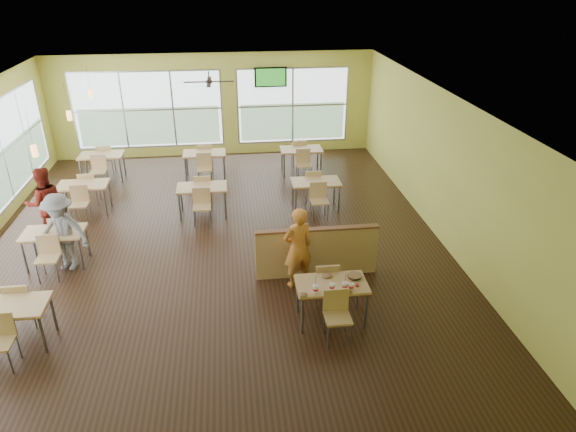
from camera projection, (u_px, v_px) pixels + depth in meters
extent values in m
plane|color=black|center=(216.00, 243.00, 11.42)|extent=(12.00, 12.00, 0.00)
plane|color=white|center=(206.00, 100.00, 10.01)|extent=(12.00, 12.00, 0.00)
cube|color=#D3D255|center=(214.00, 105.00, 16.06)|extent=(10.00, 0.04, 3.20)
cube|color=#D3D255|center=(204.00, 387.00, 5.37)|extent=(10.00, 0.04, 3.20)
cube|color=#D3D255|center=(441.00, 166.00, 11.26)|extent=(0.04, 12.00, 3.20)
cube|color=white|center=(13.00, 144.00, 12.88)|extent=(0.02, 4.50, 2.35)
cube|color=white|center=(149.00, 110.00, 15.86)|extent=(4.50, 0.02, 2.35)
cube|color=white|center=(293.00, 106.00, 16.34)|extent=(3.50, 0.02, 2.35)
cube|color=#B7BABC|center=(224.00, 144.00, 16.61)|extent=(8.00, 0.04, 0.05)
cube|color=tan|center=(332.00, 284.00, 8.64)|extent=(1.20, 0.70, 0.04)
cube|color=brown|center=(332.00, 285.00, 8.65)|extent=(1.22, 0.71, 0.01)
cylinder|color=slate|center=(302.00, 315.00, 8.49)|extent=(0.05, 0.05, 0.71)
cylinder|color=slate|center=(366.00, 310.00, 8.61)|extent=(0.05, 0.05, 0.71)
cylinder|color=slate|center=(297.00, 295.00, 9.01)|extent=(0.05, 0.05, 0.71)
cylinder|color=slate|center=(358.00, 291.00, 9.12)|extent=(0.05, 0.05, 0.71)
cube|color=tan|center=(325.00, 280.00, 9.26)|extent=(0.42, 0.42, 0.04)
cube|color=tan|center=(324.00, 264.00, 9.33)|extent=(0.42, 0.04, 0.40)
cube|color=tan|center=(338.00, 318.00, 8.28)|extent=(0.42, 0.42, 0.04)
cube|color=tan|center=(341.00, 314.00, 8.01)|extent=(0.42, 0.04, 0.40)
cube|color=tan|center=(317.00, 253.00, 10.04)|extent=(2.40, 0.12, 1.00)
cube|color=brown|center=(317.00, 229.00, 9.81)|extent=(2.40, 0.14, 0.04)
cube|color=tan|center=(8.00, 306.00, 8.08)|extent=(1.20, 0.70, 0.04)
cube|color=brown|center=(8.00, 308.00, 8.09)|extent=(1.22, 0.71, 0.01)
cylinder|color=slate|center=(43.00, 334.00, 8.04)|extent=(0.05, 0.05, 0.71)
cylinder|color=slate|center=(53.00, 312.00, 8.56)|extent=(0.05, 0.05, 0.71)
cube|color=tan|center=(23.00, 301.00, 8.69)|extent=(0.42, 0.42, 0.04)
cube|color=tan|center=(24.00, 284.00, 8.76)|extent=(0.42, 0.04, 0.40)
cube|color=tan|center=(53.00, 232.00, 10.31)|extent=(1.20, 0.70, 0.04)
cube|color=brown|center=(53.00, 234.00, 10.32)|extent=(1.22, 0.71, 0.01)
cylinder|color=slate|center=(24.00, 258.00, 10.15)|extent=(0.05, 0.05, 0.71)
cylinder|color=slate|center=(81.00, 254.00, 10.27)|extent=(0.05, 0.05, 0.71)
cylinder|color=slate|center=(34.00, 243.00, 10.67)|extent=(0.05, 0.05, 0.71)
cylinder|color=slate|center=(87.00, 240.00, 10.79)|extent=(0.05, 0.05, 0.71)
cube|color=tan|center=(63.00, 232.00, 10.92)|extent=(0.42, 0.42, 0.04)
cube|color=tan|center=(64.00, 219.00, 10.99)|extent=(0.42, 0.04, 0.40)
cube|color=tan|center=(48.00, 258.00, 9.94)|extent=(0.42, 0.42, 0.04)
cube|color=tan|center=(43.00, 254.00, 9.67)|extent=(0.42, 0.04, 0.40)
cube|color=tan|center=(83.00, 185.00, 12.53)|extent=(1.20, 0.70, 0.04)
cube|color=brown|center=(83.00, 186.00, 12.54)|extent=(1.22, 0.71, 0.01)
cylinder|color=slate|center=(59.00, 205.00, 12.38)|extent=(0.05, 0.05, 0.71)
cylinder|color=slate|center=(105.00, 203.00, 12.50)|extent=(0.05, 0.05, 0.71)
cylinder|color=slate|center=(66.00, 195.00, 12.90)|extent=(0.05, 0.05, 0.71)
cylinder|color=slate|center=(110.00, 193.00, 13.01)|extent=(0.05, 0.05, 0.71)
cube|color=tan|center=(90.00, 187.00, 13.15)|extent=(0.42, 0.42, 0.04)
cube|color=tan|center=(90.00, 176.00, 13.22)|extent=(0.42, 0.04, 0.40)
cube|color=tan|center=(79.00, 205.00, 12.17)|extent=(0.42, 0.42, 0.04)
cube|color=tan|center=(76.00, 199.00, 11.90)|extent=(0.42, 0.04, 0.40)
cube|color=tan|center=(101.00, 155.00, 14.49)|extent=(1.20, 0.70, 0.04)
cube|color=brown|center=(101.00, 156.00, 14.50)|extent=(1.22, 0.71, 0.01)
cylinder|color=slate|center=(81.00, 172.00, 14.34)|extent=(0.05, 0.05, 0.71)
cylinder|color=slate|center=(121.00, 170.00, 14.46)|extent=(0.05, 0.05, 0.71)
cylinder|color=slate|center=(86.00, 165.00, 14.86)|extent=(0.05, 0.05, 0.71)
cylinder|color=slate|center=(124.00, 163.00, 14.97)|extent=(0.05, 0.05, 0.71)
cube|color=tan|center=(106.00, 158.00, 15.11)|extent=(0.42, 0.42, 0.04)
cube|color=tan|center=(106.00, 149.00, 15.18)|extent=(0.42, 0.04, 0.40)
cube|color=tan|center=(99.00, 171.00, 14.13)|extent=(0.42, 0.42, 0.04)
cube|color=tan|center=(96.00, 166.00, 13.86)|extent=(0.42, 0.04, 0.40)
cube|color=tan|center=(202.00, 187.00, 12.40)|extent=(1.20, 0.70, 0.04)
cube|color=brown|center=(202.00, 188.00, 12.41)|extent=(1.22, 0.71, 0.01)
cylinder|color=slate|center=(180.00, 207.00, 12.25)|extent=(0.05, 0.05, 0.71)
cylinder|color=slate|center=(225.00, 205.00, 12.37)|extent=(0.05, 0.05, 0.71)
cylinder|color=slate|center=(181.00, 198.00, 12.77)|extent=(0.05, 0.05, 0.71)
cylinder|color=slate|center=(225.00, 195.00, 12.88)|extent=(0.05, 0.05, 0.71)
cube|color=tan|center=(203.00, 189.00, 13.01)|extent=(0.42, 0.42, 0.04)
cube|color=tan|center=(203.00, 178.00, 13.09)|extent=(0.42, 0.04, 0.40)
cube|color=tan|center=(202.00, 207.00, 12.04)|extent=(0.42, 0.42, 0.04)
cube|color=tan|center=(201.00, 202.00, 11.77)|extent=(0.42, 0.04, 0.40)
cube|color=tan|center=(204.00, 153.00, 14.63)|extent=(1.20, 0.70, 0.04)
cube|color=brown|center=(204.00, 154.00, 14.64)|extent=(1.22, 0.71, 0.01)
cylinder|color=slate|center=(186.00, 170.00, 14.48)|extent=(0.05, 0.05, 0.71)
cylinder|color=slate|center=(224.00, 168.00, 14.59)|extent=(0.05, 0.05, 0.71)
cylinder|color=slate|center=(187.00, 163.00, 14.99)|extent=(0.05, 0.05, 0.71)
cylinder|color=slate|center=(224.00, 161.00, 15.11)|extent=(0.05, 0.05, 0.71)
cube|color=tan|center=(205.00, 156.00, 15.24)|extent=(0.42, 0.42, 0.04)
cube|color=tan|center=(205.00, 147.00, 15.31)|extent=(0.42, 0.04, 0.40)
cube|color=tan|center=(205.00, 169.00, 14.26)|extent=(0.42, 0.42, 0.04)
cube|color=tan|center=(204.00, 164.00, 14.00)|extent=(0.42, 0.04, 0.40)
cube|color=tan|center=(316.00, 182.00, 12.70)|extent=(1.20, 0.70, 0.04)
cube|color=brown|center=(316.00, 183.00, 12.72)|extent=(1.22, 0.71, 0.01)
cylinder|color=slate|center=(296.00, 201.00, 12.55)|extent=(0.05, 0.05, 0.71)
cylinder|color=slate|center=(339.00, 199.00, 12.67)|extent=(0.05, 0.05, 0.71)
cylinder|color=slate|center=(293.00, 192.00, 13.07)|extent=(0.05, 0.05, 0.71)
cylinder|color=slate|center=(334.00, 190.00, 13.19)|extent=(0.05, 0.05, 0.71)
cube|color=tan|center=(312.00, 184.00, 13.32)|extent=(0.42, 0.42, 0.04)
cube|color=tan|center=(311.00, 173.00, 13.39)|extent=(0.42, 0.04, 0.40)
cube|color=tan|center=(319.00, 201.00, 12.34)|extent=(0.42, 0.42, 0.04)
cube|color=tan|center=(321.00, 196.00, 12.07)|extent=(0.42, 0.04, 0.40)
cube|color=tan|center=(301.00, 149.00, 14.93)|extent=(1.20, 0.70, 0.04)
cube|color=brown|center=(301.00, 150.00, 14.94)|extent=(1.22, 0.71, 0.01)
cylinder|color=slate|center=(284.00, 166.00, 14.78)|extent=(0.05, 0.05, 0.71)
cylinder|color=slate|center=(321.00, 164.00, 14.90)|extent=(0.05, 0.05, 0.71)
cylinder|color=slate|center=(282.00, 159.00, 15.30)|extent=(0.05, 0.05, 0.71)
cylinder|color=slate|center=(318.00, 157.00, 15.41)|extent=(0.05, 0.05, 0.71)
cube|color=tan|center=(299.00, 152.00, 15.55)|extent=(0.42, 0.42, 0.04)
cube|color=tan|center=(298.00, 143.00, 15.62)|extent=(0.42, 0.04, 0.40)
cube|color=tan|center=(304.00, 165.00, 14.57)|extent=(0.42, 0.42, 0.04)
cube|color=tan|center=(305.00, 160.00, 14.30)|extent=(0.42, 0.04, 0.40)
cylinder|color=#2D2119|center=(30.00, 130.00, 9.37)|extent=(0.01, 0.01, 0.70)
cylinder|color=#E29444|center=(35.00, 151.00, 9.55)|extent=(0.11, 0.11, 0.22)
cylinder|color=#2D2119|center=(66.00, 98.00, 11.60)|extent=(0.01, 0.01, 0.70)
cylinder|color=#E29444|center=(69.00, 116.00, 11.77)|extent=(0.11, 0.11, 0.22)
cylinder|color=#2D2119|center=(88.00, 79.00, 13.56)|extent=(0.01, 0.01, 0.70)
cylinder|color=#E29444|center=(91.00, 94.00, 13.73)|extent=(0.11, 0.11, 0.22)
cylinder|color=#2D2119|center=(209.00, 76.00, 12.73)|extent=(0.03, 0.03, 0.24)
cylinder|color=#2D2119|center=(209.00, 82.00, 12.79)|extent=(0.16, 0.16, 0.06)
cube|color=#2D2119|center=(223.00, 81.00, 12.83)|extent=(0.55, 0.10, 0.01)
cube|color=#2D2119|center=(209.00, 79.00, 13.11)|extent=(0.10, 0.55, 0.01)
cube|color=#2D2119|center=(195.00, 82.00, 12.76)|extent=(0.55, 0.10, 0.01)
cube|color=#2D2119|center=(209.00, 85.00, 12.48)|extent=(0.10, 0.55, 0.01)
cube|color=black|center=(271.00, 77.00, 15.79)|extent=(1.00, 0.06, 0.60)
cube|color=#298A26|center=(271.00, 77.00, 15.76)|extent=(0.90, 0.01, 0.52)
imported|color=#CB4316|center=(298.00, 248.00, 9.58)|extent=(0.69, 0.57, 1.63)
imported|color=maroon|center=(45.00, 203.00, 11.33)|extent=(1.00, 0.91, 1.66)
imported|color=slate|center=(62.00, 232.00, 10.12)|extent=(1.18, 0.87, 1.64)
cone|color=white|center=(315.00, 289.00, 8.36)|extent=(0.10, 0.10, 0.13)
cylinder|color=red|center=(315.00, 289.00, 8.36)|extent=(0.09, 0.09, 0.04)
cylinder|color=white|center=(316.00, 286.00, 8.33)|extent=(0.10, 0.10, 0.01)
cylinder|color=blue|center=(316.00, 280.00, 8.28)|extent=(0.02, 0.06, 0.23)
cone|color=white|center=(332.00, 287.00, 8.42)|extent=(0.09, 0.09, 0.12)
cylinder|color=red|center=(332.00, 287.00, 8.42)|extent=(0.08, 0.08, 0.03)
cylinder|color=white|center=(332.00, 284.00, 8.39)|extent=(0.09, 0.09, 0.01)
cylinder|color=yellow|center=(332.00, 279.00, 8.35)|extent=(0.03, 0.05, 0.21)
cone|color=white|center=(345.00, 286.00, 8.43)|extent=(0.10, 0.10, 0.13)
cylinder|color=red|center=(345.00, 286.00, 8.43)|extent=(0.09, 0.09, 0.04)
cylinder|color=white|center=(345.00, 283.00, 8.40)|extent=(0.10, 0.10, 0.01)
cylinder|color=red|center=(346.00, 277.00, 8.35)|extent=(0.02, 0.06, 0.24)
cone|color=white|center=(351.00, 287.00, 8.43)|extent=(0.09, 0.09, 0.11)
cylinder|color=red|center=(351.00, 287.00, 8.43)|extent=(0.08, 0.08, 0.03)
cylinder|color=white|center=(351.00, 284.00, 8.40)|extent=(0.09, 0.09, 0.01)
cylinder|color=red|center=(352.00, 278.00, 8.36)|extent=(0.01, 0.05, 0.21)
cylinder|color=black|center=(354.00, 277.00, 8.78)|extent=(0.21, 0.21, 0.01)
torus|color=black|center=(355.00, 276.00, 8.76)|extent=(0.26, 0.26, 0.03)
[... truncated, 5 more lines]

